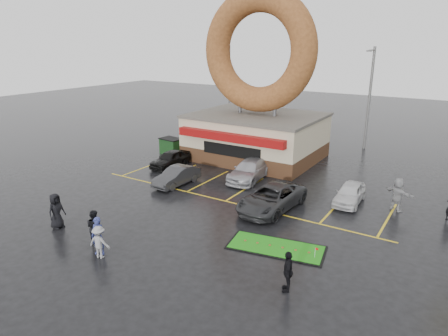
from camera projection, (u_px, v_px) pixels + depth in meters
The scene contains 17 objects.
ground at pixel (192, 221), 21.87m from camera, with size 120.00×120.00×0.00m, color black.
donut_shop at pixel (257, 105), 32.48m from camera, with size 10.20×8.70×13.50m.
streetlight_left at pixel (229, 88), 41.54m from camera, with size 0.40×2.21×9.00m.
streetlight_mid at pixel (369, 96), 35.20m from camera, with size 0.40×2.21×9.00m.
car_black at pixel (170, 159), 31.16m from camera, with size 1.52×3.77×1.29m, color black.
car_dgrey at pixel (177, 176), 27.24m from camera, with size 1.31×3.76×1.24m, color #2D2D2F.
car_silver at pixel (250, 170), 28.28m from camera, with size 1.93×4.74×1.38m, color #ACACB1.
car_grey at pixel (272, 198), 23.18m from camera, with size 2.37×5.14×1.43m, color #2B2C2E.
car_white at pixel (350, 193), 24.17m from camera, with size 1.44×3.58×1.22m, color silver.
person_blue at pixel (98, 236), 18.23m from camera, with size 0.67×0.44×1.83m, color navy.
person_blackjkt at pixel (95, 227), 19.22m from camera, with size 0.85×0.66×1.74m, color black.
person_hoodie at pixel (99, 242), 17.97m from camera, with size 1.00×0.58×1.55m, color gray.
person_bystander at pixel (56, 211), 20.83m from camera, with size 0.93×0.61×1.91m, color black.
person_cameraman at pixel (288, 271), 15.56m from camera, with size 1.00×0.42×1.71m, color black.
person_walker_near at pixel (398, 194), 23.01m from camera, with size 1.84×0.58×1.98m, color #9C9B9E.
dumpster at pixel (171, 146), 34.78m from camera, with size 1.80×1.20×1.30m, color #19431B.
putting_green at pixel (276, 247), 19.02m from camera, with size 4.86×2.77×0.57m.
Camera 1 is at (12.15, -15.91, 9.42)m, focal length 32.00 mm.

